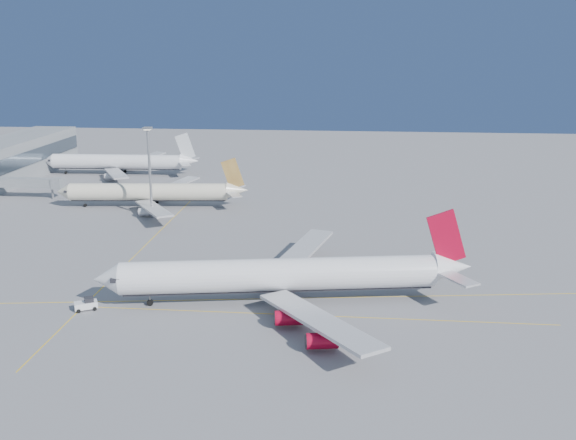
# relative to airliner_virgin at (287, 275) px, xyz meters

# --- Properties ---
(ground) EXTENTS (500.00, 500.00, 0.00)m
(ground) POSITION_rel_airliner_virgin_xyz_m (0.58, 7.65, -5.54)
(ground) COLOR slate
(ground) RESTS_ON ground
(jet_bridge) EXTENTS (23.60, 3.60, 6.90)m
(jet_bridge) POSITION_rel_airliner_virgin_xyz_m (-92.53, 79.65, -0.37)
(jet_bridge) COLOR gray
(jet_bridge) RESTS_ON ground
(taxiway_lines) EXTENTS (118.86, 140.00, 0.02)m
(taxiway_lines) POSITION_rel_airliner_virgin_xyz_m (-14.13, 14.00, -5.53)
(taxiway_lines) COLOR yellow
(taxiway_lines) RESTS_ON ground
(airliner_virgin) EXTENTS (74.27, 66.00, 18.38)m
(airliner_virgin) POSITION_rel_airliner_virgin_xyz_m (0.00, 0.00, 0.00)
(airliner_virgin) COLOR white
(airliner_virgin) RESTS_ON ground
(airliner_etihad) EXTENTS (59.95, 55.15, 15.64)m
(airliner_etihad) POSITION_rel_airliner_virgin_xyz_m (-49.01, 71.77, -0.78)
(airliner_etihad) COLOR beige
(airliner_etihad) RESTS_ON ground
(airliner_third) EXTENTS (61.92, 57.15, 16.63)m
(airliner_third) POSITION_rel_airliner_virgin_xyz_m (-76.72, 120.49, -0.51)
(airliner_third) COLOR white
(airliner_third) RESTS_ON ground
(pushback_tug) EXTENTS (4.74, 4.03, 2.39)m
(pushback_tug) POSITION_rel_airliner_virgin_xyz_m (-38.11, -7.59, -4.43)
(pushback_tug) COLOR white
(pushback_tug) RESTS_ON ground
(light_mast) EXTENTS (2.30, 2.30, 26.60)m
(light_mast) POSITION_rel_airliner_virgin_xyz_m (-45.52, 59.24, 10.16)
(light_mast) COLOR gray
(light_mast) RESTS_ON ground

